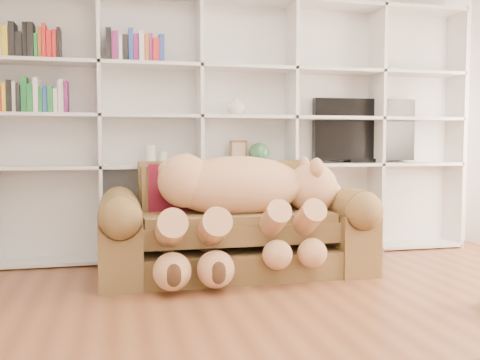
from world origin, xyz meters
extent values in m
plane|color=brown|center=(0.00, 0.00, 0.00)|extent=(5.00, 5.00, 0.00)
cube|color=white|center=(0.00, 2.50, 1.35)|extent=(5.00, 0.02, 2.70)
cube|color=silver|center=(0.00, 2.46, 1.20)|extent=(4.40, 0.03, 2.40)
cube|color=silver|center=(-1.32, 2.30, 1.20)|extent=(0.03, 0.35, 2.40)
cube|color=silver|center=(-0.44, 2.30, 1.20)|extent=(0.03, 0.35, 2.40)
cube|color=silver|center=(0.44, 2.30, 1.20)|extent=(0.03, 0.35, 2.40)
cube|color=silver|center=(1.32, 2.30, 1.20)|extent=(0.03, 0.35, 2.40)
cube|color=silver|center=(2.20, 2.30, 1.20)|extent=(0.03, 0.35, 2.40)
cube|color=silver|center=(0.00, 2.30, 0.03)|extent=(4.40, 0.35, 0.03)
cube|color=silver|center=(0.00, 2.30, 0.85)|extent=(4.40, 0.35, 0.03)
cube|color=silver|center=(0.00, 2.30, 1.30)|extent=(4.40, 0.35, 0.03)
cube|color=silver|center=(0.00, 2.30, 1.75)|extent=(4.40, 0.35, 0.03)
cube|color=silver|center=(0.00, 2.30, 2.37)|extent=(4.40, 0.35, 0.03)
cube|color=brown|center=(-0.25, 1.65, 0.11)|extent=(2.05, 0.83, 0.21)
cube|color=brown|center=(-0.25, 1.63, 0.43)|extent=(1.52, 0.68, 0.29)
cube|color=brown|center=(-0.25, 2.01, 0.63)|extent=(1.52, 0.20, 0.54)
cube|color=brown|center=(-1.17, 1.65, 0.27)|extent=(0.31, 0.93, 0.54)
cube|color=brown|center=(0.67, 1.65, 0.27)|extent=(0.31, 0.93, 0.54)
cylinder|color=brown|center=(-1.17, 1.65, 0.54)|extent=(0.31, 0.88, 0.31)
cylinder|color=brown|center=(0.67, 1.65, 0.54)|extent=(0.31, 0.88, 0.31)
ellipsoid|color=tan|center=(-0.25, 1.60, 0.72)|extent=(1.11, 0.54, 0.48)
sphere|color=tan|center=(-0.67, 1.60, 0.77)|extent=(0.42, 0.42, 0.42)
sphere|color=tan|center=(0.39, 1.60, 0.69)|extent=(0.42, 0.42, 0.42)
sphere|color=tan|center=(0.55, 1.60, 0.63)|extent=(0.21, 0.21, 0.21)
sphere|color=#3B2515|center=(0.63, 1.60, 0.62)|extent=(0.07, 0.07, 0.07)
ellipsoid|color=tan|center=(0.37, 1.45, 0.86)|extent=(0.10, 0.16, 0.16)
ellipsoid|color=tan|center=(0.37, 1.75, 0.86)|extent=(0.10, 0.16, 0.16)
sphere|color=tan|center=(-0.80, 1.60, 0.85)|extent=(0.14, 0.14, 0.14)
cylinder|color=tan|center=(-0.06, 1.28, 0.46)|extent=(0.18, 0.51, 0.37)
cylinder|color=tan|center=(0.21, 1.28, 0.46)|extent=(0.18, 0.51, 0.37)
cylinder|color=tan|center=(-0.82, 1.28, 0.42)|extent=(0.21, 0.59, 0.43)
cylinder|color=tan|center=(-0.52, 1.28, 0.42)|extent=(0.21, 0.59, 0.43)
sphere|color=tan|center=(-0.06, 1.12, 0.25)|extent=(0.22, 0.22, 0.22)
sphere|color=tan|center=(0.21, 1.12, 0.25)|extent=(0.22, 0.22, 0.22)
sphere|color=tan|center=(-0.82, 1.12, 0.17)|extent=(0.27, 0.27, 0.27)
sphere|color=tan|center=(-0.52, 1.12, 0.17)|extent=(0.27, 0.27, 0.27)
cube|color=maroon|center=(-0.73, 1.84, 0.67)|extent=(0.43, 0.26, 0.44)
cube|color=black|center=(1.22, 2.35, 1.19)|extent=(1.07, 0.08, 0.61)
cube|color=black|center=(1.22, 2.35, 0.89)|extent=(0.36, 0.18, 0.04)
cube|color=#502F1B|center=(-0.08, 2.30, 0.98)|extent=(0.17, 0.03, 0.21)
sphere|color=#32623E|center=(0.12, 2.30, 0.96)|extent=(0.20, 0.20, 0.20)
cylinder|color=silver|center=(-0.89, 2.30, 0.95)|extent=(0.11, 0.11, 0.18)
cylinder|color=silver|center=(-0.77, 2.30, 0.92)|extent=(0.09, 0.09, 0.12)
sphere|color=silver|center=(-0.55, 2.30, 0.92)|extent=(0.10, 0.10, 0.10)
imported|color=beige|center=(-0.10, 2.30, 1.40)|extent=(0.17, 0.17, 0.17)
camera|label=1|loc=(-1.19, -2.55, 1.06)|focal=40.00mm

